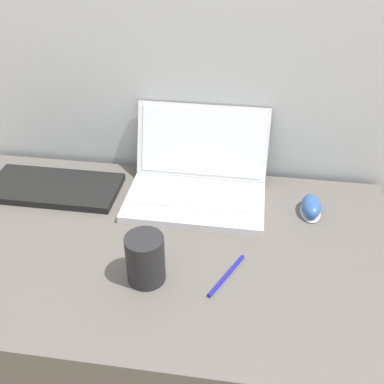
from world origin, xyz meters
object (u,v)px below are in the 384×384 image
object	(u,v)px
drink_cup	(145,258)
laptop	(197,179)
pen	(227,275)
external_keyboard	(54,188)
computer_mouse	(311,207)

from	to	relation	value
drink_cup	laptop	bearing A→B (deg)	78.75
laptop	pen	bearing A→B (deg)	-70.61
external_keyboard	pen	world-z (taller)	external_keyboard
external_keyboard	pen	xyz separation A→B (m)	(0.51, -0.27, -0.01)
laptop	pen	distance (m)	0.33
laptop	pen	world-z (taller)	laptop
computer_mouse	pen	bearing A→B (deg)	-126.94
computer_mouse	pen	xyz separation A→B (m)	(-0.20, -0.27, -0.01)
external_keyboard	laptop	bearing A→B (deg)	6.04
laptop	drink_cup	distance (m)	0.34
drink_cup	computer_mouse	size ratio (longest dim) A/B	1.19
drink_cup	pen	xyz separation A→B (m)	(0.18, 0.03, -0.06)
external_keyboard	pen	bearing A→B (deg)	-27.28
drink_cup	pen	distance (m)	0.19
computer_mouse	external_keyboard	xyz separation A→B (m)	(-0.72, -0.00, -0.01)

